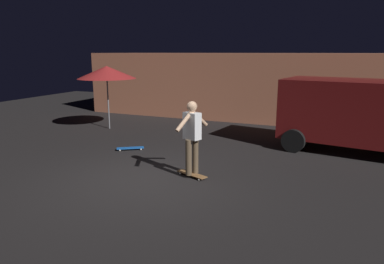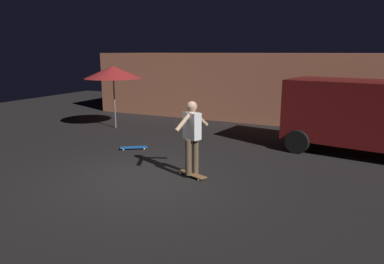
% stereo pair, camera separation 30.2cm
% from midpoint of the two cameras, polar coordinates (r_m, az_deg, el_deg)
% --- Properties ---
extents(ground_plane, '(28.00, 28.00, 0.00)m').
position_cam_midpoint_polar(ground_plane, '(8.09, -8.85, -7.58)').
color(ground_plane, black).
extents(low_building, '(12.28, 3.60, 2.74)m').
position_cam_midpoint_polar(low_building, '(16.12, 5.54, 7.65)').
color(low_building, '#B76B4C').
rests_on(low_building, ground_plane).
extents(parked_van, '(4.84, 2.82, 2.03)m').
position_cam_midpoint_polar(parked_van, '(10.88, 25.91, 2.86)').
color(parked_van, maroon).
rests_on(parked_van, ground_plane).
extents(patio_umbrella, '(2.10, 2.10, 2.30)m').
position_cam_midpoint_polar(patio_umbrella, '(13.32, -14.22, 9.29)').
color(patio_umbrella, slate).
rests_on(patio_umbrella, ground_plane).
extents(skateboard_ridden, '(0.80, 0.47, 0.07)m').
position_cam_midpoint_polar(skateboard_ridden, '(8.15, -1.07, -6.84)').
color(skateboard_ridden, olive).
rests_on(skateboard_ridden, ground_plane).
extents(skateboard_spare, '(0.76, 0.60, 0.07)m').
position_cam_midpoint_polar(skateboard_spare, '(10.50, -10.71, -2.57)').
color(skateboard_spare, '#1959B2').
rests_on(skateboard_spare, ground_plane).
extents(skater, '(0.44, 0.95, 1.67)m').
position_cam_midpoint_polar(skater, '(7.88, -1.10, -0.10)').
color(skater, brown).
rests_on(skater, skateboard_ridden).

